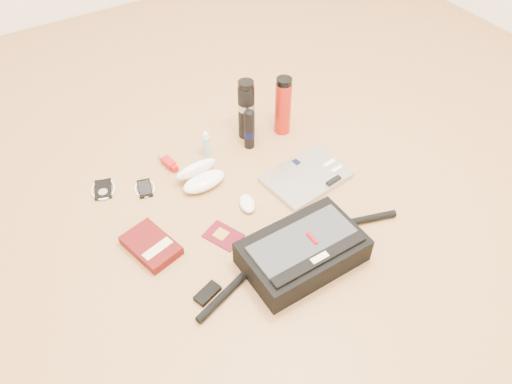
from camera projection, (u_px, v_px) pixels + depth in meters
ground at (263, 221)px, 1.89m from camera, size 4.00×4.00×0.00m
messenger_bag at (302, 252)px, 1.72m from camera, size 0.86×0.26×0.12m
laptop at (307, 177)px, 2.05m from camera, size 0.35×0.27×0.03m
book at (151, 245)px, 1.79m from camera, size 0.18×0.23×0.04m
passport at (223, 236)px, 1.84m from camera, size 0.14×0.16×0.01m
mouse at (247, 203)px, 1.93m from camera, size 0.09×0.11×0.03m
sunglasses_case at (200, 175)px, 2.01m from camera, size 0.19×0.17×0.11m
ipod at (103, 189)px, 2.00m from camera, size 0.12×0.12×0.01m
phone at (145, 188)px, 2.01m from camera, size 0.10×0.11×0.01m
inhaler at (168, 162)px, 2.10m from camera, size 0.04×0.12×0.03m
spray_bottle at (206, 145)px, 2.12m from camera, size 0.04×0.04×0.12m
aerosol_can at (249, 129)px, 2.13m from camera, size 0.06×0.06×0.19m
thermos_black at (246, 109)px, 2.15m from camera, size 0.09×0.09×0.28m
thermos_red at (283, 106)px, 2.18m from camera, size 0.09×0.09×0.27m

